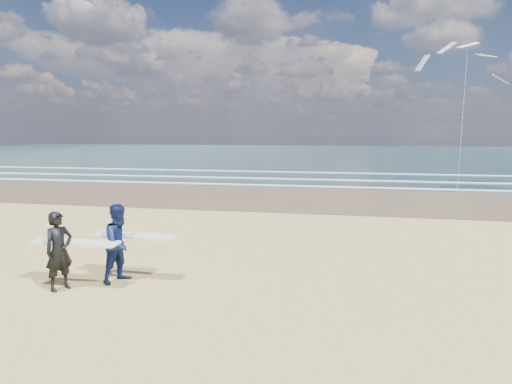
# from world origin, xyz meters

# --- Properties ---
(ocean) EXTENTS (220.00, 100.00, 0.02)m
(ocean) POSITION_xyz_m (20.00, 72.00, 0.01)
(ocean) COLOR #193238
(ocean) RESTS_ON ground
(surfer_near) EXTENTS (2.22, 1.08, 1.93)m
(surfer_near) POSITION_xyz_m (0.68, 0.54, 0.98)
(surfer_near) COLOR black
(surfer_near) RESTS_ON ground
(surfer_far) EXTENTS (2.21, 1.22, 2.00)m
(surfer_far) POSITION_xyz_m (1.80, 1.41, 1.01)
(surfer_far) COLOR #0C1745
(surfer_far) RESTS_ON ground
(kite_1) EXTENTS (6.43, 4.81, 11.22)m
(kite_1) POSITION_xyz_m (15.02, 25.65, 6.43)
(kite_1) COLOR slate
(kite_1) RESTS_ON ground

